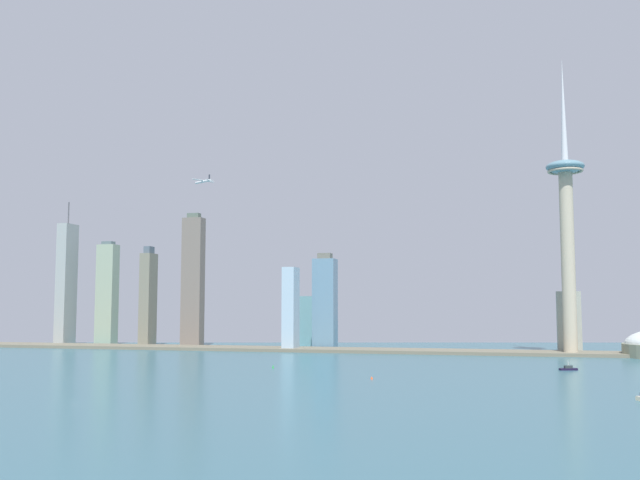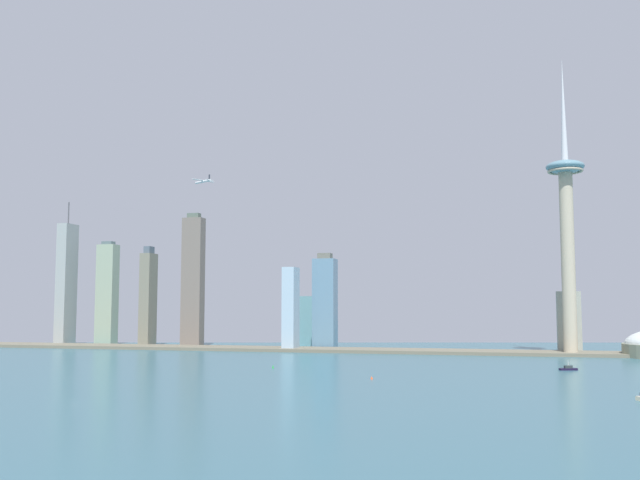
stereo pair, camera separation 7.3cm
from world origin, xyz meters
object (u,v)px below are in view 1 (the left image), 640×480
skyscraper_5 (107,294)px  skyscraper_7 (569,322)px  skyscraper_4 (325,303)px  channel_buoy_1 (372,378)px  skyscraper_3 (193,281)px  airplane (203,181)px  channel_buoy_0 (273,366)px  skyscraper_2 (310,321)px  skyscraper_1 (66,284)px  boat_0 (568,369)px  skyscraper_0 (291,309)px  skyscraper_6 (148,298)px  observation_tower (567,215)px

skyscraper_5 → skyscraper_7: skyscraper_5 is taller
skyscraper_4 → channel_buoy_1: bearing=-70.3°
skyscraper_3 → airplane: airplane is taller
skyscraper_5 → skyscraper_7: size_ratio=2.05×
skyscraper_4 → channel_buoy_0: bearing=-84.1°
channel_buoy_1 → skyscraper_2: bearing=111.5°
skyscraper_7 → channel_buoy_1: (-150.33, -334.64, -31.75)m
skyscraper_5 → airplane: size_ratio=5.29×
skyscraper_1 → skyscraper_5: size_ratio=1.38×
skyscraper_4 → channel_buoy_1: skyscraper_4 is taller
skyscraper_4 → airplane: size_ratio=4.42×
skyscraper_2 → boat_0: bearing=-45.3°
skyscraper_0 → airplane: bearing=-132.3°
skyscraper_4 → skyscraper_6: 225.72m
observation_tower → airplane: bearing=-168.0°
skyscraper_7 → skyscraper_2: bearing=167.5°
skyscraper_0 → skyscraper_7: skyscraper_0 is taller
channel_buoy_0 → skyscraper_7: bearing=47.8°
skyscraper_0 → skyscraper_1: skyscraper_1 is taller
skyscraper_0 → channel_buoy_1: size_ratio=47.44×
airplane → skyscraper_4: bearing=-98.6°
skyscraper_5 → skyscraper_6: 76.19m
skyscraper_1 → boat_0: bearing=-20.5°
skyscraper_6 → airplane: 211.73m
skyscraper_1 → channel_buoy_0: (373.51, -266.02, -76.93)m
skyscraper_5 → skyscraper_7: bearing=-1.8°
skyscraper_0 → channel_buoy_0: (55.31, -223.25, -45.21)m
skyscraper_6 → skyscraper_5: bearing=161.8°
skyscraper_7 → channel_buoy_0: size_ratio=23.04×
skyscraper_0 → skyscraper_3: size_ratio=0.57×
channel_buoy_0 → skyscraper_2: bearing=101.0°
observation_tower → airplane: observation_tower is taller
skyscraper_1 → skyscraper_3: 181.72m
skyscraper_4 → channel_buoy_1: (121.52, -338.68, -53.00)m
skyscraper_0 → boat_0: 338.96m
skyscraper_6 → channel_buoy_1: bearing=-43.4°
skyscraper_4 → channel_buoy_0: 278.71m
skyscraper_0 → channel_buoy_1: 328.73m
boat_0 → airplane: bearing=140.6°
skyscraper_6 → airplane: size_ratio=4.90×
skyscraper_0 → channel_buoy_0: skyscraper_0 is taller
observation_tower → skyscraper_1: observation_tower is taller
skyscraper_1 → channel_buoy_1: size_ratio=94.43×
skyscraper_0 → skyscraper_4: bearing=61.1°
skyscraper_2 → skyscraper_4: (37.19, -64.46, 22.73)m
skyscraper_3 → airplane: 166.79m
boat_0 → airplane: 410.86m
skyscraper_0 → skyscraper_6: 202.61m
skyscraper_7 → channel_buoy_1: bearing=-114.2°
observation_tower → channel_buoy_1: 353.83m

